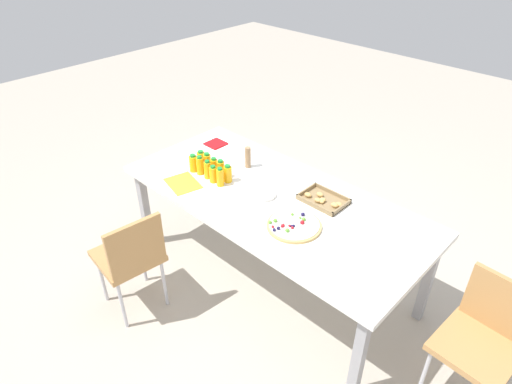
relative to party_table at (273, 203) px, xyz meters
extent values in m
plane|color=#B2A899|center=(0.00, 0.00, -0.69)|extent=(12.00, 12.00, 0.00)
cube|color=white|center=(0.00, 0.00, 0.04)|extent=(2.21, 0.99, 0.04)
cube|color=#99999E|center=(-1.02, -0.42, -0.34)|extent=(0.06, 0.06, 0.71)
cube|color=#99999E|center=(1.02, -0.42, -0.34)|extent=(0.06, 0.06, 0.71)
cube|color=#99999E|center=(-1.02, 0.42, -0.34)|extent=(0.06, 0.06, 0.71)
cube|color=#99999E|center=(1.02, 0.42, -0.34)|extent=(0.06, 0.06, 0.71)
cube|color=#B7844C|center=(1.48, 0.01, -0.24)|extent=(0.43, 0.43, 0.04)
cube|color=#B7844C|center=(1.49, 0.19, -0.05)|extent=(0.38, 0.05, 0.38)
cylinder|color=silver|center=(1.31, -0.14, -0.49)|extent=(0.02, 0.02, 0.41)
cylinder|color=silver|center=(1.65, 0.16, -0.49)|extent=(0.02, 0.02, 0.41)
cylinder|color=silver|center=(1.33, 0.18, -0.49)|extent=(0.02, 0.02, 0.41)
cube|color=#B7844C|center=(-0.53, -0.88, -0.24)|extent=(0.44, 0.44, 0.04)
cube|color=#B7844C|center=(-0.35, -0.90, -0.05)|extent=(0.07, 0.38, 0.38)
cylinder|color=silver|center=(-0.71, -1.02, -0.49)|extent=(0.02, 0.02, 0.41)
cylinder|color=silver|center=(-0.67, -0.71, -0.49)|extent=(0.02, 0.02, 0.41)
cylinder|color=silver|center=(-0.39, -1.06, -0.49)|extent=(0.02, 0.02, 0.41)
cylinder|color=silver|center=(-0.35, -0.74, -0.49)|extent=(0.02, 0.02, 0.41)
cylinder|color=#FAAD14|center=(-0.66, -0.16, 0.12)|extent=(0.06, 0.06, 0.12)
cylinder|color=#1E8C33|center=(-0.66, -0.16, 0.19)|extent=(0.04, 0.04, 0.02)
cylinder|color=#F9AF14|center=(-0.60, -0.15, 0.13)|extent=(0.05, 0.05, 0.13)
cylinder|color=#1E8C33|center=(-0.60, -0.15, 0.20)|extent=(0.03, 0.03, 0.02)
cylinder|color=#F9AE14|center=(-0.51, -0.15, 0.12)|extent=(0.05, 0.05, 0.13)
cylinder|color=#1E8C33|center=(-0.51, -0.15, 0.20)|extent=(0.03, 0.03, 0.02)
cylinder|color=#F9AD14|center=(-0.44, -0.16, 0.12)|extent=(0.06, 0.06, 0.12)
cylinder|color=#1E8C33|center=(-0.44, -0.16, 0.18)|extent=(0.04, 0.04, 0.02)
cylinder|color=#FBAE14|center=(-0.37, -0.15, 0.12)|extent=(0.05, 0.05, 0.13)
cylinder|color=#1E8C33|center=(-0.37, -0.15, 0.20)|extent=(0.03, 0.03, 0.02)
cylinder|color=#F8AE14|center=(-0.67, -0.08, 0.12)|extent=(0.06, 0.06, 0.12)
cylinder|color=#1E8C33|center=(-0.67, -0.08, 0.19)|extent=(0.04, 0.04, 0.02)
cylinder|color=#F9AC14|center=(-0.59, -0.08, 0.13)|extent=(0.06, 0.06, 0.13)
cylinder|color=#1E8C33|center=(-0.59, -0.08, 0.20)|extent=(0.04, 0.04, 0.02)
cylinder|color=#F9AE14|center=(-0.52, -0.08, 0.12)|extent=(0.05, 0.05, 0.12)
cylinder|color=#1E8C33|center=(-0.52, -0.08, 0.19)|extent=(0.04, 0.04, 0.02)
cylinder|color=#FAAB14|center=(-0.44, -0.08, 0.13)|extent=(0.06, 0.06, 0.13)
cylinder|color=#1E8C33|center=(-0.44, -0.08, 0.20)|extent=(0.04, 0.04, 0.02)
cylinder|color=#F9AE14|center=(-0.37, -0.08, 0.12)|extent=(0.06, 0.06, 0.12)
cylinder|color=#1E8C33|center=(-0.37, -0.08, 0.19)|extent=(0.04, 0.04, 0.02)
cylinder|color=tan|center=(0.32, -0.16, 0.07)|extent=(0.35, 0.35, 0.02)
cylinder|color=white|center=(0.32, -0.16, 0.08)|extent=(0.32, 0.32, 0.01)
sphere|color=#66B238|center=(0.34, -0.25, 0.09)|extent=(0.03, 0.03, 0.03)
sphere|color=#66B238|center=(0.32, -0.09, 0.09)|extent=(0.02, 0.02, 0.02)
sphere|color=red|center=(0.36, -0.12, 0.09)|extent=(0.03, 0.03, 0.03)
sphere|color=red|center=(0.35, -0.21, 0.09)|extent=(0.02, 0.02, 0.02)
sphere|color=#1E1947|center=(0.28, -0.30, 0.09)|extent=(0.02, 0.02, 0.02)
sphere|color=#1E1947|center=(0.34, -0.18, 0.09)|extent=(0.02, 0.02, 0.02)
sphere|color=#1E1947|center=(0.31, -0.06, 0.09)|extent=(0.03, 0.03, 0.03)
sphere|color=#1E1947|center=(0.34, -0.20, 0.09)|extent=(0.02, 0.02, 0.02)
sphere|color=#66B238|center=(0.21, -0.26, 0.09)|extent=(0.02, 0.02, 0.02)
sphere|color=#66B238|center=(0.22, -0.23, 0.09)|extent=(0.03, 0.03, 0.03)
sphere|color=red|center=(0.29, -0.24, 0.09)|extent=(0.02, 0.02, 0.02)
sphere|color=red|center=(0.29, -0.23, 0.09)|extent=(0.02, 0.02, 0.02)
sphere|color=#66B238|center=(0.26, -0.10, 0.09)|extent=(0.02, 0.02, 0.02)
sphere|color=#66B238|center=(0.35, -0.09, 0.09)|extent=(0.03, 0.03, 0.03)
sphere|color=red|center=(0.32, -0.20, 0.09)|extent=(0.02, 0.02, 0.02)
sphere|color=red|center=(0.25, -0.28, 0.09)|extent=(0.02, 0.02, 0.02)
sphere|color=#1E1947|center=(0.29, -0.27, 0.09)|extent=(0.02, 0.02, 0.02)
cube|color=olive|center=(0.29, 0.20, 0.06)|extent=(0.31, 0.22, 0.01)
cube|color=olive|center=(0.29, 0.09, 0.08)|extent=(0.31, 0.01, 0.03)
cube|color=olive|center=(0.29, 0.30, 0.08)|extent=(0.31, 0.01, 0.03)
cube|color=olive|center=(0.14, 0.20, 0.08)|extent=(0.01, 0.22, 0.03)
cube|color=olive|center=(0.44, 0.20, 0.08)|extent=(0.01, 0.22, 0.03)
ellipsoid|color=tan|center=(0.40, 0.21, 0.08)|extent=(0.05, 0.04, 0.03)
ellipsoid|color=tan|center=(0.30, 0.16, 0.08)|extent=(0.04, 0.03, 0.02)
ellipsoid|color=tan|center=(0.18, 0.16, 0.08)|extent=(0.05, 0.04, 0.03)
ellipsoid|color=tan|center=(0.29, 0.17, 0.08)|extent=(0.04, 0.03, 0.02)
ellipsoid|color=tan|center=(0.39, 0.18, 0.08)|extent=(0.05, 0.04, 0.03)
ellipsoid|color=tan|center=(0.29, 0.18, 0.08)|extent=(0.05, 0.03, 0.03)
ellipsoid|color=tan|center=(0.24, 0.22, 0.08)|extent=(0.05, 0.04, 0.03)
ellipsoid|color=tan|center=(0.27, 0.15, 0.08)|extent=(0.05, 0.04, 0.03)
cylinder|color=silver|center=(-0.05, -0.04, 0.06)|extent=(0.18, 0.18, 0.00)
cylinder|color=silver|center=(-0.05, -0.04, 0.07)|extent=(0.18, 0.18, 0.00)
cylinder|color=silver|center=(-0.05, -0.04, 0.07)|extent=(0.18, 0.18, 0.00)
cylinder|color=silver|center=(-0.05, -0.04, 0.08)|extent=(0.18, 0.18, 0.00)
cube|color=red|center=(-0.87, 0.25, 0.07)|extent=(0.15, 0.15, 0.01)
cylinder|color=#9E7A56|center=(-0.41, 0.17, 0.14)|extent=(0.04, 0.04, 0.17)
cube|color=yellow|center=(-0.58, -0.33, 0.06)|extent=(0.30, 0.26, 0.01)
camera|label=1|loc=(1.68, -1.92, 1.80)|focal=31.25mm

